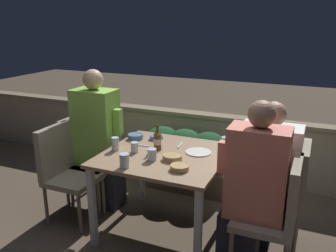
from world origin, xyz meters
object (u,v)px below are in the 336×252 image
object	(u,v)px
chair_left_far	(83,153)
beer_bottle	(158,140)
person_coral_top	(252,188)
chair_right_far	(289,188)
person_green_blouse	(99,140)
person_white_polo	(264,175)
chair_right_near	(279,209)
chair_left_near	(64,166)

from	to	relation	value
chair_left_far	beer_bottle	distance (m)	0.95
beer_bottle	person_coral_top	bearing A→B (deg)	-14.80
person_coral_top	chair_right_far	world-z (taller)	person_coral_top
person_green_blouse	chair_right_far	size ratio (longest dim) A/B	1.54
person_green_blouse	beer_bottle	distance (m)	0.72
person_coral_top	person_green_blouse	bearing A→B (deg)	166.76
chair_right_far	person_white_polo	xyz separation A→B (m)	(-0.20, 0.00, 0.08)
person_coral_top	chair_left_far	bearing A→B (deg)	168.21
chair_right_near	person_coral_top	size ratio (longest dim) A/B	0.69
chair_left_far	person_coral_top	size ratio (longest dim) A/B	0.69
chair_left_far	chair_left_near	bearing A→B (deg)	-84.09
person_white_polo	chair_right_near	bearing A→B (deg)	-65.68
chair_left_far	person_green_blouse	xyz separation A→B (m)	(0.20, 0.00, 0.16)
person_white_polo	beer_bottle	size ratio (longest dim) A/B	5.30
chair_left_near	person_white_polo	xyz separation A→B (m)	(1.74, 0.34, 0.08)
chair_left_far	chair_right_near	bearing A→B (deg)	-10.61
person_coral_top	person_white_polo	world-z (taller)	person_coral_top
person_green_blouse	person_white_polo	xyz separation A→B (m)	(1.58, -0.01, -0.08)
person_green_blouse	chair_right_near	size ratio (longest dim) A/B	1.54
chair_left_far	chair_right_far	world-z (taller)	same
chair_left_far	chair_right_far	size ratio (longest dim) A/B	1.00
chair_right_far	person_white_polo	world-z (taller)	person_white_polo
beer_bottle	chair_left_far	bearing A→B (deg)	171.16
person_coral_top	beer_bottle	bearing A→B (deg)	165.20
chair_right_near	person_coral_top	bearing A→B (deg)	-180.00
chair_left_near	chair_left_far	bearing A→B (deg)	95.91
chair_right_near	chair_right_far	world-z (taller)	same
person_green_blouse	beer_bottle	xyz separation A→B (m)	(0.69, -0.14, 0.13)
chair_right_far	chair_left_far	bearing A→B (deg)	179.84
chair_left_far	person_white_polo	world-z (taller)	person_white_polo
chair_right_near	person_coral_top	xyz separation A→B (m)	(-0.20, -0.00, 0.12)
chair_left_far	chair_right_near	xyz separation A→B (m)	(1.94, -0.36, 0.00)
person_green_blouse	person_white_polo	bearing A→B (deg)	-0.20
chair_left_near	chair_right_near	size ratio (longest dim) A/B	1.00
chair_left_near	person_coral_top	xyz separation A→B (m)	(1.70, -0.02, 0.12)
person_green_blouse	chair_left_far	bearing A→B (deg)	-180.00
chair_left_far	chair_right_near	world-z (taller)	same
chair_right_near	beer_bottle	distance (m)	1.11
chair_left_near	person_green_blouse	distance (m)	0.41
person_green_blouse	chair_right_near	xyz separation A→B (m)	(1.74, -0.36, -0.16)
person_coral_top	chair_left_near	bearing A→B (deg)	179.37
person_green_blouse	beer_bottle	bearing A→B (deg)	-11.29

